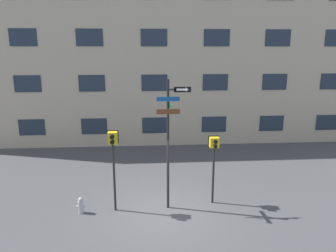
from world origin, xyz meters
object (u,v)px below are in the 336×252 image
(street_sign_pole, at_px, (170,134))
(pedestrian_signal_right, at_px, (214,151))
(fire_hydrant, at_px, (81,205))
(pedestrian_signal_left, at_px, (113,149))

(street_sign_pole, xyz_separation_m, pedestrian_signal_right, (1.60, 0.27, -0.73))
(street_sign_pole, distance_m, fire_hydrant, 3.91)
(street_sign_pole, distance_m, pedestrian_signal_left, 1.96)
(pedestrian_signal_left, xyz_separation_m, fire_hydrant, (-1.16, -0.11, -1.96))
(pedestrian_signal_left, bearing_deg, pedestrian_signal_right, 5.17)
(street_sign_pole, height_order, pedestrian_signal_left, street_sign_pole)
(street_sign_pole, xyz_separation_m, pedestrian_signal_left, (-1.90, -0.05, -0.46))
(fire_hydrant, bearing_deg, pedestrian_signal_left, 5.50)
(pedestrian_signal_right, bearing_deg, fire_hydrant, -174.75)
(pedestrian_signal_left, bearing_deg, street_sign_pole, 1.47)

